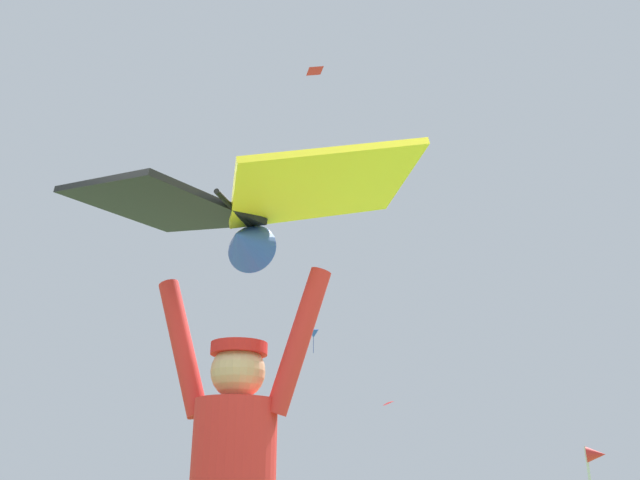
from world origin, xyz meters
name	(u,v)px	position (x,y,z in m)	size (l,w,h in m)	color
held_stunt_kite	(240,209)	(-0.35, 0.01, 2.21)	(1.75, 0.97, 0.40)	black
distant_kite_red_high_left	(388,403)	(-5.26, 24.50, 4.31)	(0.57, 0.59, 0.28)	red
distant_kite_blue_mid_right	(314,334)	(-11.72, 33.30, 9.66)	(0.80, 0.87, 1.51)	blue
distant_kite_red_overhead_distant	(315,70)	(-7.88, 22.40, 20.38)	(0.91, 0.93, 0.34)	red
marker_flag	(596,461)	(1.54, 8.78, 1.40)	(0.30, 0.24, 1.62)	silver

